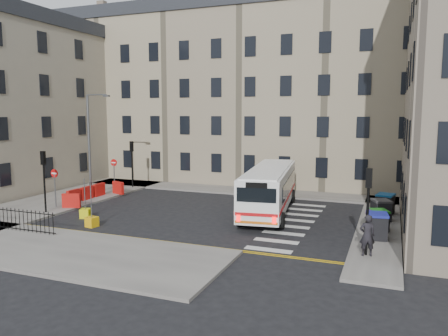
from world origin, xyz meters
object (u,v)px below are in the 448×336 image
Objects in this scene: wheelie_bin_a at (377,226)px; wheelie_bin_d at (381,210)px; bus at (270,188)px; wheelie_bin_e at (385,204)px; wheelie_bin_b at (374,221)px; bollard_chevron at (92,222)px; wheelie_bin_c at (379,220)px; bollard_yellow at (86,213)px; pedestrian at (367,235)px; streetlamp at (89,143)px.

wheelie_bin_d is (0.09, 4.27, -0.04)m from wheelie_bin_a.
bus is 7.66m from wheelie_bin_e.
wheelie_bin_b is 16.45m from bollard_chevron.
wheelie_bin_a is 2.28× the size of bollard_chevron.
wheelie_bin_c is 18.10m from bollard_yellow.
wheelie_bin_c reaches higher than wheelie_bin_b.
wheelie_bin_d is 7.42m from pedestrian.
wheelie_bin_e is (0.26, 4.47, 0.07)m from wheelie_bin_c.
bollard_chevron is at bearing 174.51° from wheelie_bin_c.
wheelie_bin_c is 0.68× the size of pedestrian.
wheelie_bin_d is at bearing -111.01° from pedestrian.
wheelie_bin_c is at bearing -7.07° from streetlamp.
wheelie_bin_e is 19.64m from bollard_yellow.
wheelie_bin_c is 2.23× the size of bollard_yellow.
bus reaches higher than wheelie_bin_e.
pedestrian reaches higher than bollard_chevron.
bus is at bearing 27.94° from bollard_yellow.
bollard_yellow is at bearing -54.66° from streetlamp.
wheelie_bin_b is 2.75m from wheelie_bin_d.
streetlamp reaches higher than bus.
wheelie_bin_d is at bearing 24.54° from bollard_chevron.
bollard_chevron is at bearing -51.65° from streetlamp.
wheelie_bin_e is at bearing 84.94° from wheelie_bin_b.
wheelie_bin_b is at bearing 16.22° from bollard_chevron.
wheelie_bin_b is 1.95× the size of bollard_chevron.
wheelie_bin_b is at bearing -109.54° from pedestrian.
wheelie_bin_a is 0.94× the size of wheelie_bin_d.
pedestrian is (-0.63, -9.38, 0.32)m from wheelie_bin_e.
wheelie_bin_a is 17.83m from bollard_yellow.
wheelie_bin_b is at bearing -29.64° from bus.
wheelie_bin_a reaches higher than bollard_chevron.
bus reaches higher than wheelie_bin_c.
wheelie_bin_a reaches higher than wheelie_bin_d.
bus is 18.93× the size of bollard_yellow.
bollard_yellow is at bearing -143.41° from wheelie_bin_e.
bus reaches higher than wheelie_bin_d.
streetlamp reaches higher than wheelie_bin_d.
wheelie_bin_e is (0.31, 6.25, -0.03)m from wheelie_bin_a.
bus reaches higher than bollard_chevron.
bollard_chevron is (-8.93, -7.36, -1.44)m from bus.
wheelie_bin_d is (0.27, 2.74, 0.06)m from wheelie_bin_b.
bollard_chevron is at bearing -176.08° from wheelie_bin_a.
wheelie_bin_e is (22.26, 1.75, -3.52)m from streetlamp.
pedestrian is 17.56m from bollard_yellow.
wheelie_bin_a is 0.70× the size of pedestrian.
bus is 12.23m from bollard_yellow.
pedestrian is at bearing -102.76° from wheelie_bin_a.
wheelie_bin_a reaches higher than wheelie_bin_b.
wheelie_bin_c is (7.09, -2.53, -1.00)m from bus.
wheelie_bin_d is 2.43× the size of bollard_yellow.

